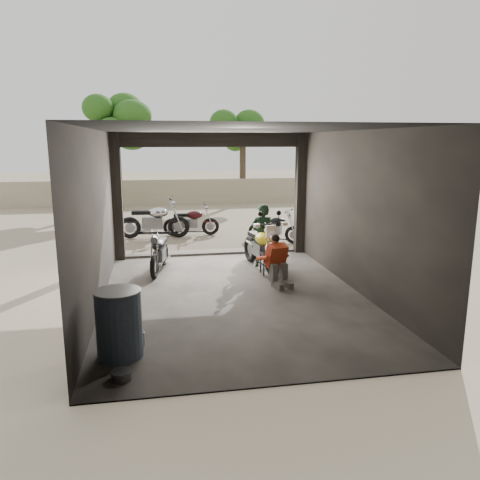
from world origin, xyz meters
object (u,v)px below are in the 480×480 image
object	(u,v)px
main_bike	(261,244)
oil_drum	(119,325)
stool	(269,256)
outside_bike_b	(191,219)
rider	(262,236)
outside_bike_c	(275,226)
outside_bike_a	(154,218)
mechanic	(279,262)
left_bike	(159,250)
helmet	(271,248)
sign_post	(335,197)

from	to	relation	value
main_bike	oil_drum	xyz separation A→B (m)	(-2.97, -4.21, -0.12)
stool	main_bike	bearing A→B (deg)	97.49
outside_bike_b	rider	distance (m)	4.41
outside_bike_b	outside_bike_c	xyz separation A→B (m)	(2.39, -1.49, -0.02)
outside_bike_a	mechanic	xyz separation A→B (m)	(2.54, -5.56, -0.12)
mechanic	outside_bike_a	bearing A→B (deg)	101.40
main_bike	left_bike	xyz separation A→B (m)	(-2.37, 0.21, -0.08)
outside_bike_a	helmet	size ratio (longest dim) A/B	6.85
outside_bike_b	outside_bike_c	size ratio (longest dim) A/B	1.05
outside_bike_c	stool	bearing A→B (deg)	-161.70
stool	sign_post	world-z (taller)	sign_post
outside_bike_b	stool	size ratio (longest dim) A/B	3.02
main_bike	outside_bike_c	distance (m)	3.08
outside_bike_b	main_bike	bearing A→B (deg)	-158.04
outside_bike_a	helmet	bearing A→B (deg)	-146.69
left_bike	helmet	world-z (taller)	left_bike
outside_bike_a	outside_bike_b	distance (m)	1.20
left_bike	outside_bike_c	distance (m)	4.36
left_bike	mechanic	bearing A→B (deg)	-22.26
main_bike	stool	bearing A→B (deg)	-91.83
mechanic	sign_post	size ratio (longest dim) A/B	0.48
left_bike	sign_post	bearing A→B (deg)	30.64
main_bike	outside_bike_a	bearing A→B (deg)	111.55
sign_post	helmet	bearing A→B (deg)	-158.69
main_bike	mechanic	world-z (taller)	main_bike
mechanic	rider	bearing A→B (deg)	76.15
mechanic	left_bike	bearing A→B (deg)	133.10
mechanic	stool	distance (m)	0.88
rider	sign_post	distance (m)	3.11
rider	outside_bike_b	bearing A→B (deg)	-67.40
mechanic	oil_drum	xyz separation A→B (m)	(-3.03, -2.80, -0.03)
mechanic	stool	bearing A→B (deg)	76.34
rider	stool	distance (m)	0.80
outside_bike_b	helmet	xyz separation A→B (m)	(1.40, -4.96, 0.11)
rider	mechanic	bearing A→B (deg)	93.51
left_bike	outside_bike_b	size ratio (longest dim) A/B	0.99
rider	oil_drum	distance (m)	5.37
stool	mechanic	bearing A→B (deg)	-90.48
outside_bike_a	helmet	xyz separation A→B (m)	(2.57, -4.74, -0.00)
mechanic	oil_drum	distance (m)	4.13
outside_bike_b	mechanic	bearing A→B (deg)	-161.36
main_bike	stool	xyz separation A→B (m)	(0.07, -0.53, -0.16)
main_bike	outside_bike_a	world-z (taller)	outside_bike_a
left_bike	outside_bike_c	bearing A→B (deg)	49.24
outside_bike_c	stool	xyz separation A→B (m)	(-1.01, -3.42, -0.06)
left_bike	outside_bike_b	xyz separation A→B (m)	(1.06, 4.16, 0.01)
outside_bike_b	stool	bearing A→B (deg)	-159.00
left_bike	helmet	size ratio (longest dim) A/B	5.56
main_bike	left_bike	size ratio (longest dim) A/B	1.18
stool	helmet	size ratio (longest dim) A/B	1.86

